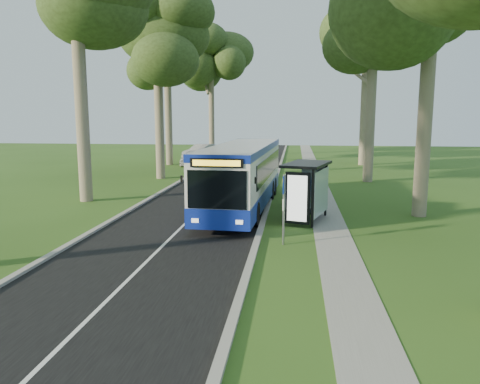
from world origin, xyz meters
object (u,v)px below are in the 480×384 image
object	(u,v)px
bus_shelter	(310,181)
bus	(243,176)
car_white	(191,158)
litter_bin	(287,197)
car_silver	(202,152)
bus_stop_sign	(284,202)

from	to	relation	value
bus_shelter	bus	bearing A→B (deg)	155.59
bus	car_white	size ratio (longest dim) A/B	3.05
litter_bin	car_silver	size ratio (longest dim) A/B	0.19
bus_stop_sign	bus_shelter	bearing A→B (deg)	83.09
bus_stop_sign	car_silver	distance (m)	34.86
bus_stop_sign	litter_bin	xyz separation A→B (m)	(0.02, 7.68, -1.18)
bus_stop_sign	car_white	size ratio (longest dim) A/B	0.64
bus_stop_sign	car_silver	world-z (taller)	bus_stop_sign
bus_stop_sign	bus_shelter	size ratio (longest dim) A/B	0.77
bus	car_silver	distance (m)	27.73
litter_bin	bus_stop_sign	bearing A→B (deg)	-90.18
bus_stop_sign	litter_bin	bearing A→B (deg)	98.46
bus_shelter	litter_bin	size ratio (longest dim) A/B	3.60
car_white	car_silver	world-z (taller)	car_silver
bus_stop_sign	car_white	distance (m)	29.30
bus_shelter	litter_bin	xyz separation A→B (m)	(-1.05, 3.81, -1.43)
bus	bus_stop_sign	size ratio (longest dim) A/B	4.76
litter_bin	bus_shelter	bearing A→B (deg)	-74.52
litter_bin	bus	bearing A→B (deg)	-158.50
bus	car_silver	world-z (taller)	bus
bus_shelter	car_silver	distance (m)	31.53
bus_stop_sign	car_white	xyz separation A→B (m)	(-9.75, 27.61, -0.95)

